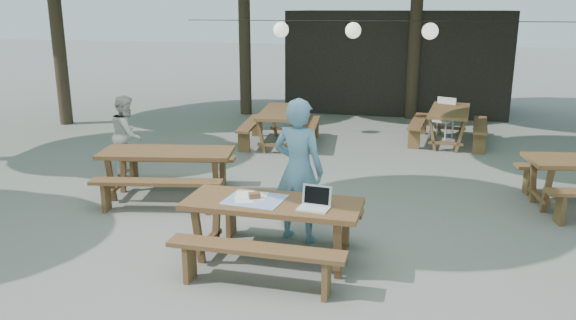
# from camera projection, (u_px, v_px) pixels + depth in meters

# --- Properties ---
(ground) EXTENTS (80.00, 80.00, 0.00)m
(ground) POSITION_uv_depth(u_px,v_px,m) (296.00, 246.00, 6.97)
(ground) COLOR slate
(ground) RESTS_ON ground
(pavilion) EXTENTS (6.00, 3.00, 2.80)m
(pavilion) POSITION_uv_depth(u_px,v_px,m) (398.00, 60.00, 16.29)
(pavilion) COLOR black
(pavilion) RESTS_ON ground
(main_picnic_table) EXTENTS (2.00, 1.58, 0.75)m
(main_picnic_table) POSITION_uv_depth(u_px,v_px,m) (273.00, 231.00, 6.43)
(main_picnic_table) COLOR brown
(main_picnic_table) RESTS_ON ground
(picnic_table_nw) EXTENTS (2.18, 1.93, 0.75)m
(picnic_table_nw) POSITION_uv_depth(u_px,v_px,m) (168.00, 173.00, 8.68)
(picnic_table_nw) COLOR brown
(picnic_table_nw) RESTS_ON ground
(picnic_table_far_w) EXTENTS (1.80, 2.08, 0.75)m
(picnic_table_far_w) POSITION_uv_depth(u_px,v_px,m) (280.00, 127.00, 12.08)
(picnic_table_far_w) COLOR brown
(picnic_table_far_w) RESTS_ON ground
(picnic_table_far_e) EXTENTS (1.71, 2.05, 0.75)m
(picnic_table_far_e) POSITION_uv_depth(u_px,v_px,m) (449.00, 126.00, 12.20)
(picnic_table_far_e) COLOR brown
(picnic_table_far_e) RESTS_ON ground
(woman) EXTENTS (0.74, 0.56, 1.82)m
(woman) POSITION_uv_depth(u_px,v_px,m) (299.00, 170.00, 6.97)
(woman) COLOR #6AA1C1
(woman) RESTS_ON ground
(second_person) EXTENTS (0.72, 0.81, 1.39)m
(second_person) POSITION_uv_depth(u_px,v_px,m) (127.00, 134.00, 9.95)
(second_person) COLOR white
(second_person) RESTS_ON ground
(plastic_chair) EXTENTS (0.58, 0.58, 0.90)m
(plastic_chair) POSITION_uv_depth(u_px,v_px,m) (442.00, 126.00, 12.78)
(plastic_chair) COLOR white
(plastic_chair) RESTS_ON ground
(laptop) EXTENTS (0.35, 0.29, 0.24)m
(laptop) POSITION_uv_depth(u_px,v_px,m) (315.00, 203.00, 6.11)
(laptop) COLOR white
(laptop) RESTS_ON main_picnic_table
(tabletop_clutter) EXTENTS (0.69, 0.60, 0.08)m
(tabletop_clutter) POSITION_uv_depth(u_px,v_px,m) (254.00, 198.00, 6.39)
(tabletop_clutter) COLOR #355CB7
(tabletop_clutter) RESTS_ON main_picnic_table
(paper_lanterns) EXTENTS (9.00, 0.34, 0.38)m
(paper_lanterns) POSITION_uv_depth(u_px,v_px,m) (354.00, 30.00, 11.99)
(paper_lanterns) COLOR black
(paper_lanterns) RESTS_ON ground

